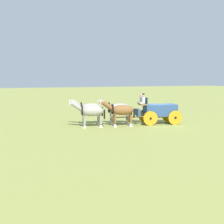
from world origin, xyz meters
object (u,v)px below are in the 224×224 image
Objects in this scene: draft_horse_rear_off at (118,109)px; draft_horse_lead_near at (91,112)px; show_wagon at (158,110)px; draft_horse_lead_off at (89,109)px; draft_horse_rear_near at (121,111)px.

draft_horse_rear_off is 1.07× the size of draft_horse_lead_near.
show_wagon is 2.00× the size of draft_horse_lead_off.
draft_horse_rear_near is at bearing -2.92° from show_wagon.
draft_horse_rear_near is at bearing 166.92° from draft_horse_lead_near.
draft_horse_lead_near is at bearing -13.08° from draft_horse_rear_near.
draft_horse_rear_off is (3.38, -1.45, 0.13)m from show_wagon.
draft_horse_lead_near is 1.00× the size of draft_horse_lead_off.
draft_horse_lead_off is at bearing -103.43° from draft_horse_lead_near.
show_wagon reaches higher than draft_horse_lead_off.
show_wagon is at bearing 172.88° from draft_horse_lead_near.
draft_horse_rear_near is 2.90m from draft_horse_lead_off.
draft_horse_rear_near is 2.60m from draft_horse_lead_near.
draft_horse_rear_off is at bearing -103.57° from draft_horse_rear_near.
draft_horse_rear_near is 1.30m from draft_horse_rear_off.
show_wagon reaches higher than draft_horse_rear_off.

